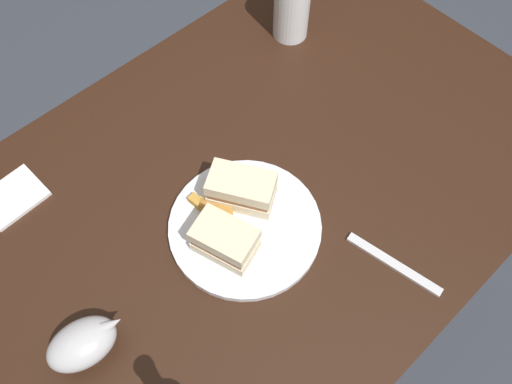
% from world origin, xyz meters
% --- Properties ---
extents(ground_plane, '(6.00, 6.00, 0.00)m').
position_xyz_m(ground_plane, '(0.00, 0.00, 0.00)').
color(ground_plane, '#333842').
extents(dining_table, '(1.21, 0.83, 0.74)m').
position_xyz_m(dining_table, '(0.00, 0.00, 0.37)').
color(dining_table, black).
rests_on(dining_table, ground).
extents(plate, '(0.27, 0.27, 0.01)m').
position_xyz_m(plate, '(-0.11, -0.06, 0.75)').
color(plate, white).
rests_on(plate, dining_table).
extents(sandwich_half_left, '(0.12, 0.13, 0.06)m').
position_xyz_m(sandwich_half_left, '(-0.08, -0.01, 0.79)').
color(sandwich_half_left, beige).
rests_on(sandwich_half_left, plate).
extents(sandwich_half_right, '(0.10, 0.12, 0.06)m').
position_xyz_m(sandwich_half_right, '(-0.16, -0.07, 0.79)').
color(sandwich_half_right, beige).
rests_on(sandwich_half_right, plate).
extents(potato_wedge_front, '(0.02, 0.04, 0.02)m').
position_xyz_m(potato_wedge_front, '(-0.13, -0.01, 0.76)').
color(potato_wedge_front, '#B77F33').
rests_on(potato_wedge_front, plate).
extents(potato_wedge_middle, '(0.04, 0.04, 0.02)m').
position_xyz_m(potato_wedge_middle, '(-0.12, -0.02, 0.77)').
color(potato_wedge_middle, '#B77F33').
rests_on(potato_wedge_middle, plate).
extents(potato_wedge_back, '(0.04, 0.04, 0.02)m').
position_xyz_m(potato_wedge_back, '(-0.13, 0.01, 0.76)').
color(potato_wedge_back, '#AD702D').
rests_on(potato_wedge_back, plate).
extents(potato_wedge_left_edge, '(0.02, 0.05, 0.02)m').
position_xyz_m(potato_wedge_left_edge, '(-0.14, 0.03, 0.76)').
color(potato_wedge_left_edge, gold).
rests_on(potato_wedge_left_edge, plate).
extents(pint_glass, '(0.08, 0.08, 0.17)m').
position_xyz_m(pint_glass, '(0.30, 0.24, 0.81)').
color(pint_glass, white).
rests_on(pint_glass, dining_table).
extents(gravy_boat, '(0.13, 0.10, 0.07)m').
position_xyz_m(gravy_boat, '(-0.43, -0.05, 0.78)').
color(gravy_boat, '#B7B7BC').
rests_on(gravy_boat, dining_table).
extents(napkin, '(0.11, 0.10, 0.01)m').
position_xyz_m(napkin, '(-0.38, 0.28, 0.75)').
color(napkin, white).
rests_on(napkin, dining_table).
extents(fork, '(0.05, 0.18, 0.01)m').
position_xyz_m(fork, '(0.03, -0.29, 0.74)').
color(fork, silver).
rests_on(fork, dining_table).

